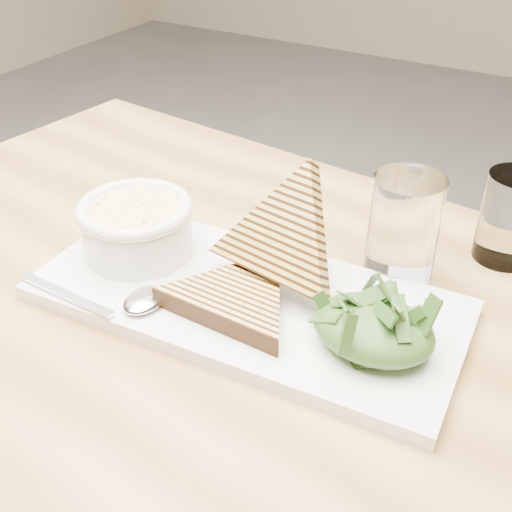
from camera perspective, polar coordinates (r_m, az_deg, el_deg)
The scene contains 14 objects.
table_top at distance 0.62m, azimuth -1.51°, elevation -10.22°, with size 1.18×0.79×0.04m, color tan.
table_leg_bl at distance 1.32m, azimuth -13.70°, elevation -3.94°, with size 0.06×0.06×0.68m, color tan.
platter at distance 0.65m, azimuth -0.88°, elevation -3.90°, with size 0.43×0.20×0.02m, color white.
soup_bowl at distance 0.71m, azimuth -10.48°, elevation 2.04°, with size 0.12×0.12×0.05m, color white.
soup at distance 0.70m, azimuth -10.72°, elevation 4.02°, with size 0.10×0.10×0.01m, color beige.
bowl_rim at distance 0.70m, azimuth -10.74°, elevation 4.16°, with size 0.13×0.13×0.01m, color white.
sandwich_flat at distance 0.62m, azimuth -1.70°, elevation -3.81°, with size 0.17×0.17×0.02m, color gold, non-canonical shape.
sandwich_lean at distance 0.63m, azimuth 2.38°, elevation 1.56°, with size 0.17×0.17×0.09m, color gold, non-canonical shape.
salad_base at distance 0.58m, azimuth 10.38°, elevation -6.40°, with size 0.11×0.09×0.04m, color black.
arugula_pile at distance 0.58m, azimuth 10.44°, elevation -5.97°, with size 0.11×0.10×0.05m, color #47702B, non-canonical shape.
spoon_bowl at distance 0.64m, azimuth -9.89°, elevation -3.88°, with size 0.04×0.05×0.01m, color silver.
spoon_handle at distance 0.67m, azimuth -16.58°, elevation -3.28°, with size 0.12×0.01×0.00m, color silver.
glass_near at distance 0.69m, azimuth 12.99°, elevation 2.51°, with size 0.07×0.07×0.11m, color white.
glass_far at distance 0.76m, azimuth 21.73°, elevation 3.17°, with size 0.07×0.07×0.10m, color white.
Camera 1 is at (0.42, -0.62, 1.13)m, focal length 45.00 mm.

